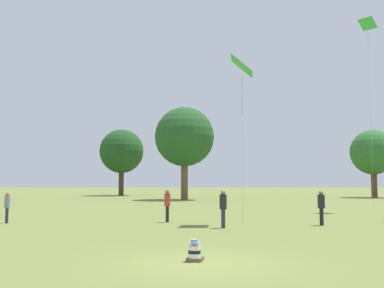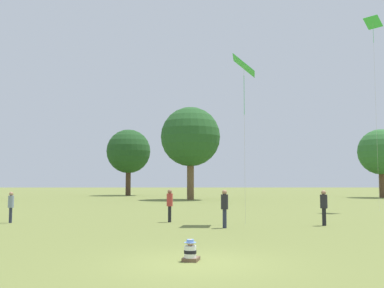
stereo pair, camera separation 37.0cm
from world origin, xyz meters
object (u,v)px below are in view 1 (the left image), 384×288
at_px(kite_3, 242,68).
at_px(distant_tree_0, 373,152).
at_px(seated_toddler, 195,252).
at_px(person_standing_1, 167,202).
at_px(person_standing_0, 223,205).
at_px(person_standing_2, 321,204).
at_px(kite_1, 368,29).
at_px(distant_tree_1, 122,151).
at_px(distant_tree_2, 184,137).
at_px(person_standing_4, 7,204).

height_order(kite_3, distant_tree_0, distant_tree_0).
bearing_deg(seated_toddler, person_standing_1, 108.98).
distance_m(person_standing_0, person_standing_2, 5.18).
xyz_separation_m(person_standing_1, kite_3, (3.97, -1.00, 7.17)).
bearing_deg(kite_1, person_standing_0, 137.12).
xyz_separation_m(person_standing_2, distant_tree_0, (19.60, 38.18, 5.12)).
relative_size(seated_toddler, person_standing_0, 0.34).
height_order(distant_tree_1, distant_tree_2, distant_tree_2).
distance_m(distant_tree_0, distant_tree_1, 37.00).
xyz_separation_m(person_standing_1, distant_tree_0, (27.38, 36.20, 5.11)).
relative_size(kite_3, distant_tree_2, 0.79).
bearing_deg(kite_3, person_standing_0, -157.57).
distance_m(person_standing_2, distant_tree_2, 32.89).
bearing_deg(distant_tree_0, person_standing_4, -134.46).
xyz_separation_m(seated_toddler, kite_3, (2.93, 10.86, 7.98)).
height_order(person_standing_2, kite_1, kite_1).
distance_m(seated_toddler, person_standing_4, 14.97).
xyz_separation_m(person_standing_1, person_standing_2, (7.77, -1.98, -0.01)).
height_order(distant_tree_0, distant_tree_1, distant_tree_1).
distance_m(person_standing_0, kite_3, 7.54).
xyz_separation_m(person_standing_2, distant_tree_2, (-6.42, 31.59, 6.51)).
distance_m(person_standing_2, distant_tree_0, 43.22).
height_order(kite_1, distant_tree_2, kite_1).
relative_size(person_standing_0, person_standing_2, 1.03).
bearing_deg(kite_1, kite_3, 134.60).
bearing_deg(person_standing_0, seated_toddler, 53.47).
xyz_separation_m(person_standing_4, distant_tree_1, (0.16, 46.36, 5.88)).
xyz_separation_m(seated_toddler, distant_tree_0, (26.34, 48.06, 5.92)).
bearing_deg(distant_tree_1, person_standing_2, -71.52).
height_order(seated_toddler, kite_3, kite_3).
bearing_deg(person_standing_4, distant_tree_1, 78.17).
distance_m(person_standing_2, kite_3, 8.19).
bearing_deg(person_standing_4, distant_tree_0, 33.91).
relative_size(person_standing_1, kite_3, 0.20).
relative_size(kite_1, distant_tree_2, 1.31).
height_order(person_standing_1, kite_3, kite_3).
xyz_separation_m(kite_3, distant_tree_1, (-12.25, 47.06, -1.35)).
distance_m(kite_1, distant_tree_2, 25.84).
bearing_deg(person_standing_2, person_standing_4, -110.08).
distance_m(kite_1, distant_tree_1, 44.66).
distance_m(kite_1, distant_tree_0, 31.12).
distance_m(seated_toddler, person_standing_0, 8.98).
distance_m(kite_1, kite_3, 15.76).
distance_m(person_standing_1, distant_tree_0, 45.67).
distance_m(person_standing_2, kite_1, 18.17).
bearing_deg(kite_1, person_standing_2, 149.10).
bearing_deg(distant_tree_2, seated_toddler, -90.44).
height_order(seated_toddler, person_standing_0, person_standing_0).
bearing_deg(seated_toddler, distant_tree_2, 103.57).
height_order(seated_toddler, person_standing_2, person_standing_2).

